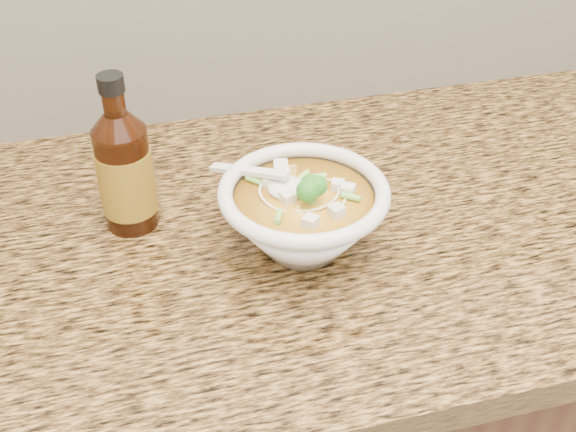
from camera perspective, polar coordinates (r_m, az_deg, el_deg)
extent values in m
cube|color=#381A11|center=(1.33, 4.14, -15.91)|extent=(4.00, 0.65, 0.86)
cube|color=olive|center=(1.01, 5.26, -0.42)|extent=(4.00, 0.68, 0.04)
cylinder|color=white|center=(0.92, 1.20, -2.27)|extent=(0.09, 0.09, 0.01)
torus|color=white|center=(0.87, 1.27, 1.90)|extent=(0.21, 0.21, 0.02)
torus|color=beige|center=(0.89, 1.17, 2.05)|extent=(0.11, 0.11, 0.00)
torus|color=beige|center=(0.87, 1.91, 1.05)|extent=(0.09, 0.09, 0.00)
torus|color=beige|center=(0.87, 0.17, 0.86)|extent=(0.13, 0.13, 0.00)
torus|color=beige|center=(0.87, 0.44, 0.92)|extent=(0.11, 0.11, 0.00)
torus|color=beige|center=(0.87, 0.39, 0.73)|extent=(0.10, 0.10, 0.00)
torus|color=beige|center=(0.88, 0.20, 1.06)|extent=(0.10, 0.10, 0.00)
torus|color=beige|center=(0.88, 1.75, 0.94)|extent=(0.12, 0.12, 0.00)
cube|color=silver|center=(0.85, 0.98, 0.75)|extent=(0.02, 0.02, 0.02)
cube|color=silver|center=(0.92, -0.88, 3.62)|extent=(0.02, 0.02, 0.02)
cube|color=silver|center=(0.89, 0.45, 2.30)|extent=(0.02, 0.02, 0.02)
cube|color=silver|center=(0.87, -2.41, 1.44)|extent=(0.02, 0.02, 0.02)
cube|color=silver|center=(0.89, 2.34, 2.36)|extent=(0.02, 0.02, 0.01)
cube|color=silver|center=(0.86, 0.54, 1.33)|extent=(0.02, 0.02, 0.02)
cube|color=silver|center=(0.83, 1.35, -0.69)|extent=(0.02, 0.02, 0.02)
cube|color=silver|center=(0.87, 2.79, 1.54)|extent=(0.02, 0.02, 0.02)
ellipsoid|color=#196014|center=(0.86, 1.83, 2.26)|extent=(0.04, 0.04, 0.03)
cylinder|color=#82D552|center=(0.84, -1.89, 0.27)|extent=(0.01, 0.02, 0.01)
cylinder|color=#82D552|center=(0.86, 2.12, 0.79)|extent=(0.02, 0.02, 0.01)
cylinder|color=#82D552|center=(0.85, 4.70, 0.58)|extent=(0.02, 0.01, 0.01)
cylinder|color=#82D552|center=(0.90, 2.47, 2.85)|extent=(0.02, 0.02, 0.01)
cylinder|color=#82D552|center=(0.91, 1.09, 3.23)|extent=(0.02, 0.01, 0.01)
ellipsoid|color=white|center=(0.88, -0.10, 2.24)|extent=(0.05, 0.05, 0.02)
cube|color=white|center=(0.90, -3.10, 3.56)|extent=(0.09, 0.09, 0.03)
cylinder|color=#3E1808|center=(0.95, -12.66, 2.93)|extent=(0.08, 0.08, 0.14)
cylinder|color=#3E1808|center=(0.89, -13.60, 8.71)|extent=(0.03, 0.03, 0.03)
cylinder|color=black|center=(0.88, -13.84, 10.14)|extent=(0.04, 0.04, 0.02)
cylinder|color=red|center=(0.95, -12.63, 2.79)|extent=(0.08, 0.08, 0.09)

